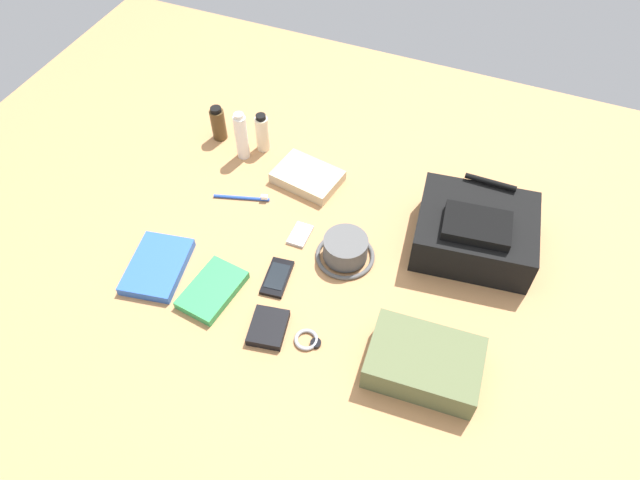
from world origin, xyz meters
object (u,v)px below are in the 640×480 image
Objects in this scene: wallet at (268,328)px; toothpaste_tube at (241,136)px; paperback_novel at (157,267)px; toiletry_pouch at (424,361)px; cell_phone at (277,277)px; bucket_hat at (346,249)px; cologne_bottle at (218,124)px; backpack at (475,231)px; travel_guidebook at (213,290)px; wristwatch at (308,340)px; folded_towel at (308,177)px; media_player at (300,235)px; toothbrush at (245,198)px; lotion_bottle at (262,133)px.

toothpaste_tube is at bearing 111.84° from wallet.
toothpaste_tube is 0.51m from paperback_novel.
cell_phone is at bearing 166.06° from toiletry_pouch.
cologne_bottle reaches higher than bucket_hat.
backpack reaches higher than cologne_bottle.
travel_guidebook is 1.51× the size of cell_phone.
cologne_bottle is 0.78m from wallet.
wristwatch is (-0.31, -0.46, -0.06)m from backpack.
toothpaste_tube is 1.56× the size of wallet.
cologne_bottle is 0.64m from travel_guidebook.
backpack reaches higher than folded_towel.
travel_guidebook is 2.75× the size of wristwatch.
travel_guidebook is at bearing -63.29° from cologne_bottle.
toiletry_pouch is 3.30× the size of media_player.
toothbrush is (0.10, 0.33, -0.01)m from paperback_novel.
lotion_bottle reaches higher than wallet.
lotion_bottle is 0.22m from folded_towel.
wallet is (-0.11, -0.01, 0.01)m from wristwatch.
bucket_hat is 1.53× the size of wallet.
folded_towel is (0.36, -0.08, -0.04)m from cologne_bottle.
backpack reaches higher than paperback_novel.
media_player is at bearing 148.44° from toiletry_pouch.
wristwatch is 0.42× the size of toothbrush.
lotion_bottle is 0.40m from media_player.
folded_towel is (0.07, 0.49, 0.01)m from travel_guidebook.
bucket_hat is 1.36× the size of cologne_bottle.
toothbrush is (-0.37, 0.38, 0.00)m from wristwatch.
toiletry_pouch is 0.76m from paperback_novel.
folded_towel is (-0.07, 0.22, 0.01)m from media_player.
lotion_bottle is at bearing 119.80° from cell_phone.
wristwatch is (0.15, -0.15, -0.00)m from cell_phone.
bucket_hat reaches higher than cell_phone.
toothpaste_tube is (-0.75, 0.52, 0.04)m from toiletry_pouch.
toothpaste_tube is 1.32× the size of cell_phone.
wristwatch is at bearing -123.90° from backpack.
toiletry_pouch is at bearing -4.25° from wallet.
folded_towel is at bearing 132.52° from bucket_hat.
lotion_bottle reaches higher than cell_phone.
backpack is 0.89m from paperback_novel.
bucket_hat is at bearing 41.10° from travel_guidebook.
bucket_hat is 0.15m from media_player.
toothpaste_tube is 0.67m from wallet.
toiletry_pouch is 0.91m from lotion_bottle.
wristwatch is 0.65× the size of wallet.
travel_guidebook is 0.98× the size of folded_towel.
bucket_hat is at bearing -13.97° from toothbrush.
cologne_bottle is at bearing 145.14° from media_player.
backpack is 2.12× the size of bucket_hat.
backpack reaches higher than cell_phone.
paperback_novel is at bearing -91.11° from toothpaste_tube.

